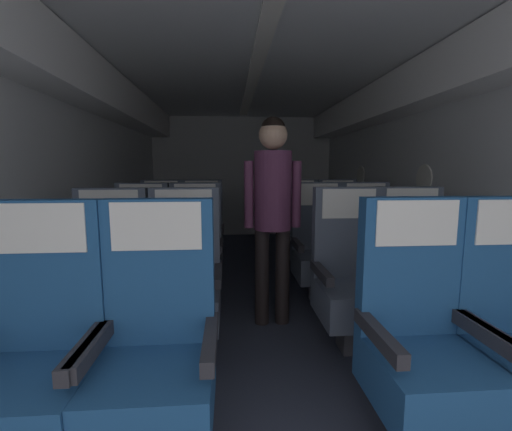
% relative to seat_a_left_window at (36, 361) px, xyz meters
% --- Properties ---
extents(ground, '(3.44, 6.67, 0.02)m').
position_rel_seat_a_left_window_xyz_m(ground, '(1.01, 1.79, -0.47)').
color(ground, '#2D3342').
extents(fuselage_shell, '(3.32, 6.32, 2.17)m').
position_rel_seat_a_left_window_xyz_m(fuselage_shell, '(1.01, 2.05, 1.10)').
color(fuselage_shell, silver).
rests_on(fuselage_shell, ground).
extents(seat_a_left_window, '(0.49, 0.48, 1.08)m').
position_rel_seat_a_left_window_xyz_m(seat_a_left_window, '(0.00, 0.00, 0.00)').
color(seat_a_left_window, '#38383D').
rests_on(seat_a_left_window, ground).
extents(seat_a_left_aisle, '(0.49, 0.48, 1.08)m').
position_rel_seat_a_left_window_xyz_m(seat_a_left_aisle, '(0.46, 0.01, 0.00)').
color(seat_a_left_aisle, '#38383D').
rests_on(seat_a_left_aisle, ground).
extents(seat_a_right_window, '(0.49, 0.48, 1.08)m').
position_rel_seat_a_left_window_xyz_m(seat_a_right_window, '(1.57, 0.01, 0.00)').
color(seat_a_right_window, '#38383D').
rests_on(seat_a_right_window, ground).
extents(seat_b_left_window, '(0.49, 0.48, 1.08)m').
position_rel_seat_a_left_window_xyz_m(seat_b_left_window, '(-0.01, 0.86, 0.00)').
color(seat_b_left_window, '#38383D').
rests_on(seat_b_left_window, ground).
extents(seat_b_left_aisle, '(0.49, 0.48, 1.08)m').
position_rel_seat_a_left_window_xyz_m(seat_b_left_aisle, '(0.46, 0.87, 0.00)').
color(seat_b_left_aisle, '#38383D').
rests_on(seat_b_left_aisle, ground).
extents(seat_b_right_aisle, '(0.49, 0.48, 1.08)m').
position_rel_seat_a_left_window_xyz_m(seat_b_right_aisle, '(2.02, 0.87, 0.00)').
color(seat_b_right_aisle, '#38383D').
rests_on(seat_b_right_aisle, ground).
extents(seat_b_right_window, '(0.49, 0.48, 1.08)m').
position_rel_seat_a_left_window_xyz_m(seat_b_right_window, '(1.57, 0.85, 0.00)').
color(seat_b_right_window, '#38383D').
rests_on(seat_b_right_window, ground).
extents(seat_c_left_window, '(0.49, 0.48, 1.08)m').
position_rel_seat_a_left_window_xyz_m(seat_c_left_window, '(-0.01, 1.69, 0.00)').
color(seat_c_left_window, '#38383D').
rests_on(seat_c_left_window, ground).
extents(seat_c_left_aisle, '(0.49, 0.48, 1.08)m').
position_rel_seat_a_left_window_xyz_m(seat_c_left_aisle, '(0.46, 1.71, 0.00)').
color(seat_c_left_aisle, '#38383D').
rests_on(seat_c_left_aisle, ground).
extents(seat_c_right_aisle, '(0.49, 0.48, 1.08)m').
position_rel_seat_a_left_window_xyz_m(seat_c_right_aisle, '(2.03, 1.71, 0.00)').
color(seat_c_right_aisle, '#38383D').
rests_on(seat_c_right_aisle, ground).
extents(seat_c_right_window, '(0.49, 0.48, 1.08)m').
position_rel_seat_a_left_window_xyz_m(seat_c_right_window, '(1.58, 1.70, 0.00)').
color(seat_c_right_window, '#38383D').
rests_on(seat_c_right_window, ground).
extents(seat_d_left_window, '(0.49, 0.48, 1.08)m').
position_rel_seat_a_left_window_xyz_m(seat_d_left_window, '(-0.00, 2.53, 0.00)').
color(seat_d_left_window, '#38383D').
rests_on(seat_d_left_window, ground).
extents(seat_d_left_aisle, '(0.49, 0.48, 1.08)m').
position_rel_seat_a_left_window_xyz_m(seat_d_left_aisle, '(0.45, 2.53, 0.00)').
color(seat_d_left_aisle, '#38383D').
rests_on(seat_d_left_aisle, ground).
extents(seat_d_right_aisle, '(0.49, 0.48, 1.08)m').
position_rel_seat_a_left_window_xyz_m(seat_d_right_aisle, '(2.03, 2.53, 0.00)').
color(seat_d_right_aisle, '#38383D').
rests_on(seat_d_right_aisle, ground).
extents(seat_d_right_window, '(0.49, 0.48, 1.08)m').
position_rel_seat_a_left_window_xyz_m(seat_d_right_window, '(1.56, 2.55, 0.00)').
color(seat_d_right_window, '#38383D').
rests_on(seat_d_right_window, ground).
extents(flight_attendant, '(0.43, 0.28, 1.58)m').
position_rel_seat_a_left_window_xyz_m(flight_attendant, '(1.09, 1.24, 0.51)').
color(flight_attendant, black).
rests_on(flight_attendant, ground).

